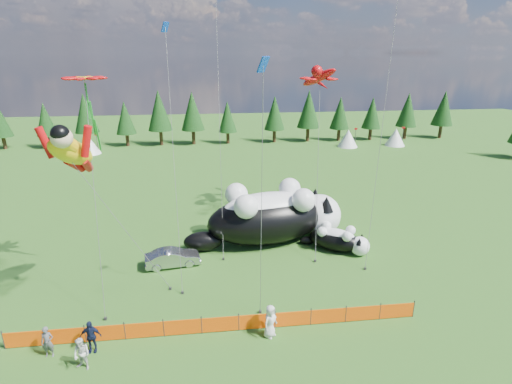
% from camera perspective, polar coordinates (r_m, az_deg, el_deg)
% --- Properties ---
extents(ground, '(160.00, 160.00, 0.00)m').
position_cam_1_polar(ground, '(25.47, -5.34, -15.09)').
color(ground, '#163D0B').
rests_on(ground, ground).
extents(safety_fence, '(22.06, 0.06, 1.10)m').
position_cam_1_polar(safety_fence, '(22.74, -5.13, -18.30)').
color(safety_fence, '#262626').
rests_on(safety_fence, ground).
extents(tree_line, '(90.00, 4.00, 8.00)m').
position_cam_1_polar(tree_line, '(66.86, -6.68, 10.22)').
color(tree_line, black).
rests_on(tree_line, ground).
extents(festival_tents, '(50.00, 3.20, 2.80)m').
position_cam_1_polar(festival_tents, '(63.41, 3.52, 7.43)').
color(festival_tents, white).
rests_on(festival_tents, ground).
extents(cat_large, '(12.89, 6.22, 4.68)m').
position_cam_1_polar(cat_large, '(31.62, 2.65, -3.30)').
color(cat_large, black).
rests_on(cat_large, ground).
extents(cat_small, '(4.83, 3.79, 1.95)m').
position_cam_1_polar(cat_small, '(31.20, 11.67, -6.63)').
color(cat_small, black).
rests_on(cat_small, ground).
extents(car, '(4.00, 1.91, 1.27)m').
position_cam_1_polar(car, '(29.21, -11.82, -9.17)').
color(car, '#ADADB2').
rests_on(car, ground).
extents(spectator_a, '(0.62, 0.41, 1.67)m').
position_cam_1_polar(spectator_a, '(23.44, -27.63, -18.45)').
color(spectator_a, '#515256').
rests_on(spectator_a, ground).
extents(spectator_b, '(0.96, 0.79, 1.71)m').
position_cam_1_polar(spectator_b, '(21.99, -23.64, -20.46)').
color(spectator_b, silver).
rests_on(spectator_b, ground).
extents(spectator_c, '(1.06, 0.56, 1.78)m').
position_cam_1_polar(spectator_c, '(22.84, -22.54, -18.52)').
color(spectator_c, black).
rests_on(spectator_c, ground).
extents(spectator_e, '(1.07, 1.07, 1.87)m').
position_cam_1_polar(spectator_e, '(22.16, 2.04, -17.97)').
color(spectator_e, silver).
rests_on(spectator_e, ground).
extents(superhero_kite, '(6.57, 4.86, 11.87)m').
position_cam_1_polar(superhero_kite, '(22.56, -24.88, 5.25)').
color(superhero_kite, yellow).
rests_on(superhero_kite, ground).
extents(gecko_kite, '(5.14, 11.71, 14.96)m').
position_cam_1_polar(gecko_kite, '(34.60, 8.95, 15.84)').
color(gecko_kite, red).
rests_on(gecko_kite, ground).
extents(flower_kite, '(2.99, 5.13, 13.38)m').
position_cam_1_polar(flower_kite, '(24.38, -23.28, 14.32)').
color(flower_kite, red).
rests_on(flower_kite, ground).
extents(diamond_kite_a, '(0.90, 6.54, 16.99)m').
position_cam_1_polar(diamond_kite_a, '(27.75, -12.68, 19.74)').
color(diamond_kite_a, '#0B3DB0').
rests_on(diamond_kite_a, ground).
extents(diamond_kite_c, '(0.85, 1.11, 14.61)m').
position_cam_1_polar(diamond_kite_c, '(19.13, 1.03, 16.02)').
color(diamond_kite_c, '#0B3DB0').
rests_on(diamond_kite_c, ground).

